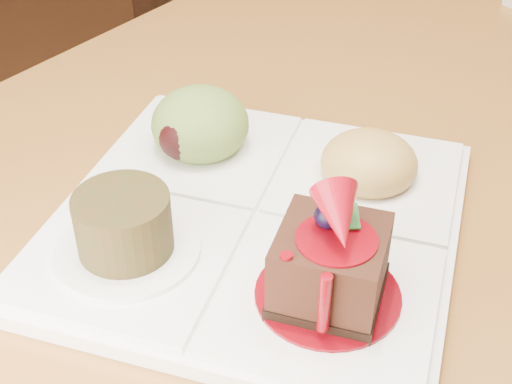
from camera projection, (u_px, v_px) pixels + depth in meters
The scene contains 2 objects.
chair_left at pixel (245, 10), 1.42m from camera, with size 0.48×0.48×0.94m.
sampler_plate at pixel (255, 201), 0.53m from camera, with size 0.37×0.37×0.11m.
Camera 1 is at (0.09, -0.78, 1.10)m, focal length 50.00 mm.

